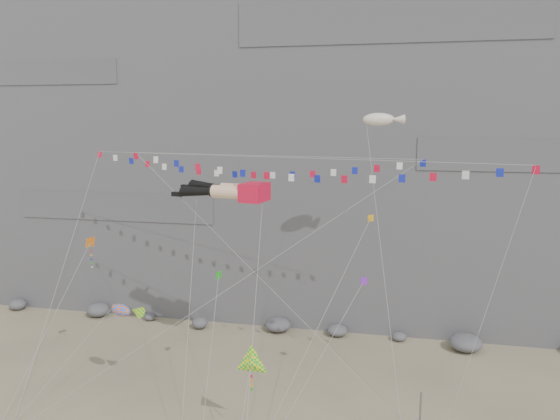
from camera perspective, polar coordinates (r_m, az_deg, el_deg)
ground at (r=41.80m, az=-5.49°, el=-21.02°), size 120.00×120.00×0.00m
cliff at (r=67.31m, az=2.56°, el=12.72°), size 80.00×28.00×50.00m
talus_boulders at (r=56.36m, az=-0.20°, el=-11.95°), size 60.00×3.00×1.20m
legs_kite at (r=43.04m, az=-5.31°, el=2.00°), size 9.82×16.02×20.92m
flag_banner_upper at (r=46.75m, az=-3.82°, el=5.71°), size 29.45×17.55×26.77m
flag_banner_lower at (r=39.93m, az=2.57°, el=5.41°), size 29.99×9.76×21.68m
harlequin_kite at (r=45.34m, az=-19.25°, el=-3.28°), size 3.73×9.07×14.49m
fish_windsock at (r=43.43m, az=-16.31°, el=-10.03°), size 7.49×7.00×10.69m
delta_kite at (r=36.41m, az=-3.02°, el=-15.70°), size 2.46×4.97×7.70m
blimp_windsock at (r=44.54m, az=10.29°, el=9.22°), size 4.68×13.54×24.67m
small_kite_a at (r=46.06m, az=-8.69°, el=1.69°), size 4.37×14.66×21.00m
small_kite_b at (r=40.57m, az=8.64°, el=-7.58°), size 6.40×10.83×14.99m
small_kite_c at (r=41.16m, az=-6.45°, el=-6.97°), size 2.48×10.73×14.04m
small_kite_d at (r=41.52m, az=9.22°, el=-1.35°), size 7.09×14.38×20.48m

